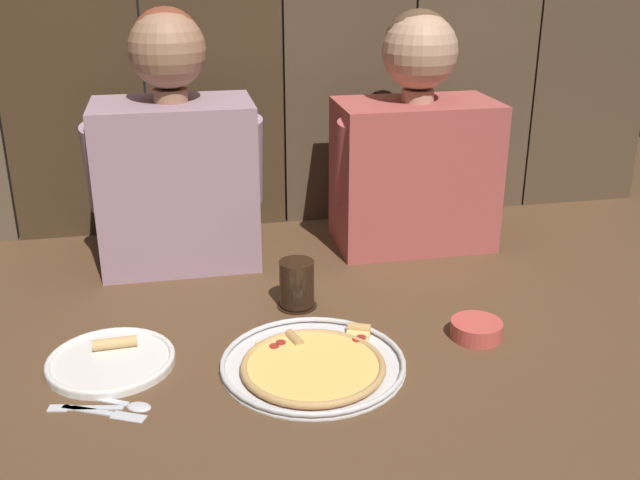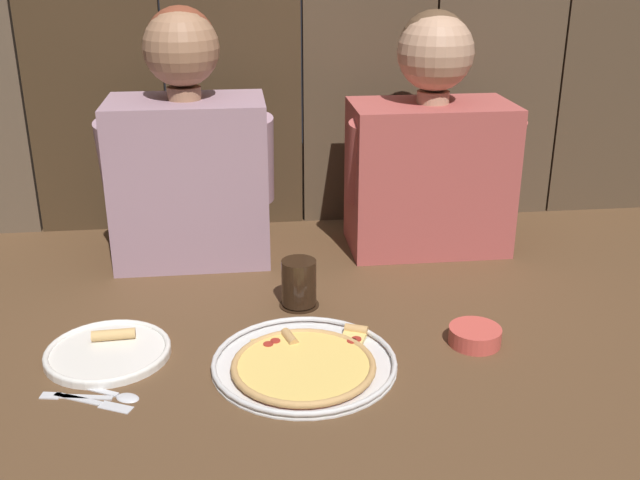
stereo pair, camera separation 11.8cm
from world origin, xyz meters
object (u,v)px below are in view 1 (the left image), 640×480
Objects in this scene: dinner_plate at (111,360)px; dipping_bowl at (476,328)px; diner_right at (415,145)px; diner_left at (175,156)px; drinking_glass at (297,285)px; pizza_tray at (313,364)px.

dipping_bowl reaches higher than dinner_plate.
diner_right is at bearing 32.67° from dinner_plate.
dinner_plate is at bearing -107.15° from diner_left.
pizza_tray is at bearing -93.09° from drinking_glass.
dipping_bowl reaches higher than pizza_tray.
dinner_plate is 0.43m from drinking_glass.
diner_right reaches higher than dinner_plate.
diner_right is (0.03, 0.52, 0.25)m from dipping_bowl.
diner_right is at bearing 86.74° from dipping_bowl.
pizza_tray is 0.35m from dipping_bowl.
dinner_plate is 0.73m from dipping_bowl.
pizza_tray is at bearing -171.44° from dipping_bowl.
dipping_bowl is (0.73, -0.04, 0.01)m from dinner_plate.
drinking_glass is 0.40m from dipping_bowl.
dinner_plate is (-0.38, 0.09, -0.00)m from pizza_tray.
dinner_plate is 0.93m from diner_right.
pizza_tray is at bearing -123.39° from diner_right.
diner_left is at bearing 72.85° from dinner_plate.
diner_left is at bearing 137.83° from dipping_bowl.
pizza_tray is at bearing -13.51° from dinner_plate.
dinner_plate is at bearing -156.18° from drinking_glass.
dinner_plate is at bearing -147.33° from diner_right.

